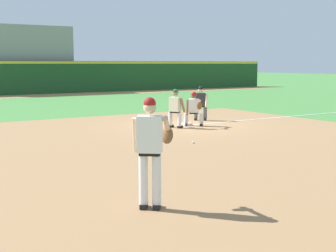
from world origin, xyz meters
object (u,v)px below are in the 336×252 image
umpire (201,102)px  baseball (193,142)px  baserunner (175,107)px  pitcher (151,146)px  first_baseman (194,107)px  first_base_bag (186,124)px

umpire → baseball: bearing=-128.4°
baserunner → umpire: 2.60m
pitcher → umpire: size_ratio=1.27×
first_baseman → umpire: 1.89m
baseball → umpire: size_ratio=0.05×
first_base_bag → baserunner: (-0.72, -0.34, 0.75)m
pitcher → umpire: pitcher is taller
first_baseman → umpire: (1.30, 1.37, 0.06)m
baseball → pitcher: bearing=-131.5°
first_base_bag → baserunner: baserunner is taller
baseball → first_base_bag: bearing=58.6°
pitcher → umpire: (7.91, 9.43, -0.27)m
pitcher → baserunner: pitcher is taller
first_base_bag → pitcher: size_ratio=0.20×
first_base_bag → baseball: first_base_bag is taller
baseball → baserunner: bearing=65.7°
baserunner → umpire: size_ratio=1.00×
first_baseman → umpire: size_ratio=0.92×
pitcher → baseball: bearing=48.5°
pitcher → umpire: bearing=50.0°
baseball → umpire: (3.64, 4.59, 0.76)m
first_baseman → umpire: umpire is taller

